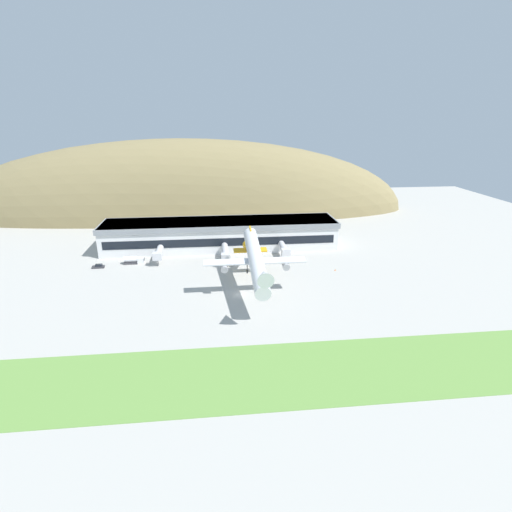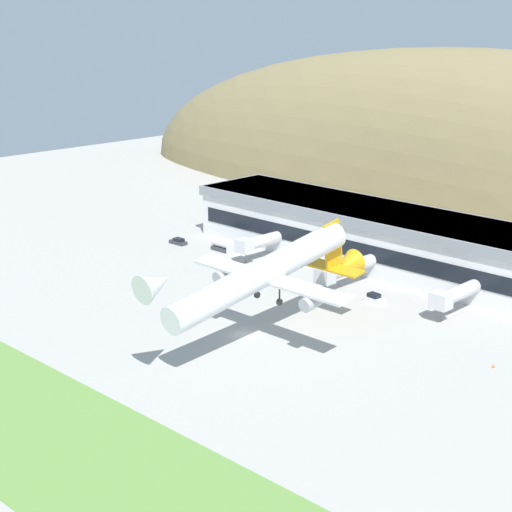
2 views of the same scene
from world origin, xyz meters
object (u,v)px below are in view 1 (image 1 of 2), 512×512
Objects in this scene: jetway_1 at (225,252)px; terminal_building at (220,233)px; jetway_0 at (158,253)px; service_car_1 at (98,266)px; fuel_truck at (134,260)px; cargo_airplane at (255,260)px; service_car_0 at (249,261)px; jetway_2 at (284,249)px; traffic_cone_0 at (335,270)px.

terminal_building is at bearing 94.22° from jetway_1.
jetway_0 reaches higher than service_car_1.
service_car_1 is at bearing -165.57° from fuel_truck.
service_car_0 is at bearing 89.04° from cargo_airplane.
terminal_building reaches higher than fuel_truck.
service_car_1 is at bearing -171.04° from jetway_0.
jetway_2 is at bearing 2.41° from service_car_1.
jetway_1 is at bearing -4.89° from jetway_0.
terminal_building is at bearing 146.12° from jetway_2.
jetway_0 is at bearing 8.96° from service_car_1.
fuel_truck is at bearing 143.06° from cargo_airplane.
traffic_cone_0 is (41.67, -31.89, -6.50)m from terminal_building.
jetway_2 is (23.59, 1.75, -0.00)m from jetway_1.
jetway_1 reaches higher than service_car_0.
service_car_1 is 0.58× the size of fuel_truck.
jetway_0 is at bearing 135.88° from cargo_airplane.
cargo_airplane is 31.37m from service_car_0.
jetway_1 is 42.63m from traffic_cone_0.
terminal_building is 12.86× the size of fuel_truck.
service_car_1 is (-22.15, -3.49, -3.39)m from jetway_0.
fuel_truck is at bearing 175.05° from service_car_0.
cargo_airplane reaches higher than jetway_0.
cargo_airplane is (34.42, -33.38, 8.02)m from jetway_0.
cargo_airplane reaches higher than jetway_2.
jetway_2 is 15.39m from service_car_0.
jetway_1 is at bearing -3.14° from fuel_truck.
service_car_0 is (-14.58, -3.65, -3.30)m from jetway_2.
fuel_truck is (12.54, 3.23, 0.86)m from service_car_1.
cargo_airplane is 84.75× the size of traffic_cone_0.
cargo_airplane is 10.93× the size of service_car_1.
traffic_cone_0 is at bearing -13.26° from jetway_0.
service_car_1 is at bearing -178.48° from jetway_1.
jetway_0 is at bearing 175.11° from jetway_1.
jetway_1 reaches higher than traffic_cone_0.
cargo_airplane is (-15.07, -32.91, 8.02)m from jetway_2.
traffic_cone_0 is (31.78, 17.78, -11.73)m from cargo_airplane.
terminal_building reaches higher than jetway_1.
service_car_0 is 7.34× the size of traffic_cone_0.
jetway_2 is 1.65× the size of fuel_truck.
jetway_0 reaches higher than traffic_cone_0.
jetway_2 is at bearing 137.85° from traffic_cone_0.
terminal_building is 18.76m from jetway_1.
jetway_1 is 35.65m from fuel_truck.
jetway_1 is 2.07× the size of fuel_truck.
cargo_airplane is 64.99m from service_car_1.
terminal_building is 8.38× the size of jetway_0.
jetway_0 is (-24.53, -16.29, -2.79)m from terminal_building.
cargo_airplane is 56.10m from fuel_truck.
jetway_2 is at bearing 4.23° from jetway_1.
jetway_2 is 22.04× the size of traffic_cone_0.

